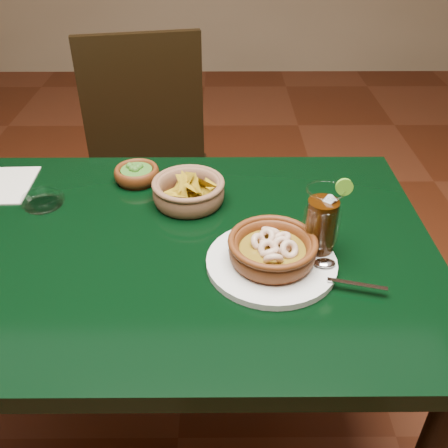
{
  "coord_description": "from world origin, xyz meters",
  "views": [
    {
      "loc": [
        0.13,
        -0.88,
        1.41
      ],
      "look_at": [
        0.14,
        -0.02,
        0.81
      ],
      "focal_mm": 40.0,
      "sensor_mm": 36.0,
      "label": 1
    }
  ],
  "objects_px": {
    "dining_table": "(163,276)",
    "cola_drink": "(321,223)",
    "shrimp_plate": "(272,253)",
    "dining_chair": "(150,169)",
    "chip_basket": "(189,191)"
  },
  "relations": [
    {
      "from": "dining_table",
      "to": "shrimp_plate",
      "type": "height_order",
      "value": "shrimp_plate"
    },
    {
      "from": "cola_drink",
      "to": "chip_basket",
      "type": "bearing_deg",
      "value": 143.98
    },
    {
      "from": "shrimp_plate",
      "to": "dining_chair",
      "type": "bearing_deg",
      "value": 114.28
    },
    {
      "from": "chip_basket",
      "to": "dining_chair",
      "type": "bearing_deg",
      "value": 107.77
    },
    {
      "from": "dining_table",
      "to": "cola_drink",
      "type": "relative_size",
      "value": 6.64
    },
    {
      "from": "chip_basket",
      "to": "cola_drink",
      "type": "height_order",
      "value": "cola_drink"
    },
    {
      "from": "shrimp_plate",
      "to": "cola_drink",
      "type": "height_order",
      "value": "cola_drink"
    },
    {
      "from": "shrimp_plate",
      "to": "chip_basket",
      "type": "relative_size",
      "value": 1.67
    },
    {
      "from": "dining_chair",
      "to": "shrimp_plate",
      "type": "relative_size",
      "value": 2.84
    },
    {
      "from": "dining_chair",
      "to": "shrimp_plate",
      "type": "height_order",
      "value": "dining_chair"
    },
    {
      "from": "dining_table",
      "to": "chip_basket",
      "type": "bearing_deg",
      "value": 70.91
    },
    {
      "from": "dining_table",
      "to": "dining_chair",
      "type": "xyz_separation_m",
      "value": [
        -0.12,
        0.71,
        -0.11
      ]
    },
    {
      "from": "dining_chair",
      "to": "cola_drink",
      "type": "bearing_deg",
      "value": -58.76
    },
    {
      "from": "dining_chair",
      "to": "shrimp_plate",
      "type": "distance_m",
      "value": 0.91
    },
    {
      "from": "chip_basket",
      "to": "cola_drink",
      "type": "distance_m",
      "value": 0.35
    }
  ]
}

